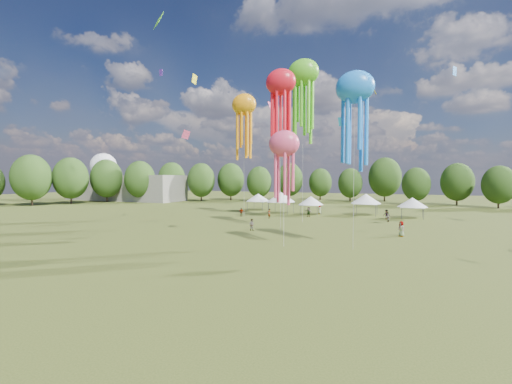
% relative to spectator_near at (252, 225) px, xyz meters
% --- Properties ---
extents(ground, '(300.00, 300.00, 0.00)m').
position_rel_spectator_near_xyz_m(ground, '(8.80, -31.31, -0.81)').
color(ground, '#384416').
rests_on(ground, ground).
extents(spectator_near, '(0.83, 0.67, 1.61)m').
position_rel_spectator_near_xyz_m(spectator_near, '(0.00, 0.00, 0.00)').
color(spectator_near, gray).
rests_on(spectator_near, ground).
extents(spectators_far, '(28.35, 22.45, 1.86)m').
position_rel_spectator_near_xyz_m(spectators_far, '(7.73, 16.78, 0.07)').
color(spectators_far, gray).
rests_on(spectators_far, ground).
extents(festival_tents, '(35.99, 10.09, 4.32)m').
position_rel_spectator_near_xyz_m(festival_tents, '(3.90, 24.22, 2.22)').
color(festival_tents, '#47474C').
rests_on(festival_tents, ground).
extents(show_kites, '(27.06, 26.50, 25.97)m').
position_rel_spectator_near_xyz_m(show_kites, '(2.14, 6.49, 17.00)').
color(show_kites, red).
rests_on(show_kites, ground).
extents(small_kites, '(76.02, 60.29, 43.97)m').
position_rel_spectator_near_xyz_m(small_kites, '(7.04, 7.35, 29.27)').
color(small_kites, red).
rests_on(small_kites, ground).
extents(treeline, '(201.57, 95.24, 13.43)m').
position_rel_spectator_near_xyz_m(treeline, '(4.93, 31.21, 5.74)').
color(treeline, '#38281C').
rests_on(treeline, ground).
extents(hangar, '(40.00, 12.00, 8.00)m').
position_rel_spectator_near_xyz_m(hangar, '(-63.20, 40.69, 3.19)').
color(hangar, gray).
rests_on(hangar, ground).
extents(radome, '(9.00, 9.00, 16.00)m').
position_rel_spectator_near_xyz_m(radome, '(-79.20, 46.69, 9.18)').
color(radome, white).
rests_on(radome, ground).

